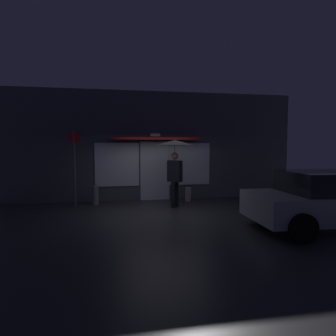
% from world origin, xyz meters
% --- Properties ---
extents(ground_plane, '(18.00, 18.00, 0.00)m').
position_xyz_m(ground_plane, '(0.00, 0.00, 0.00)').
color(ground_plane, '#2D2D33').
extents(building_facade, '(10.91, 1.00, 4.07)m').
position_xyz_m(building_facade, '(-0.00, 2.34, 2.02)').
color(building_facade, '#4C4C56').
rests_on(building_facade, ground).
extents(person_with_umbrella, '(1.28, 1.28, 2.23)m').
position_xyz_m(person_with_umbrella, '(0.45, 0.67, 1.78)').
color(person_with_umbrella, black).
rests_on(person_with_umbrella, ground).
extents(parked_car, '(4.03, 2.12, 1.42)m').
position_xyz_m(parked_car, '(3.70, -2.52, 0.73)').
color(parked_car, '#A5A8AD').
rests_on(parked_car, ground).
extents(street_sign_post, '(0.40, 0.07, 2.56)m').
position_xyz_m(street_sign_post, '(-2.82, 1.42, 1.45)').
color(street_sign_post, '#595B60').
rests_on(street_sign_post, ground).
extents(sidewalk_bollard, '(0.22, 0.22, 0.51)m').
position_xyz_m(sidewalk_bollard, '(1.16, 1.65, 0.26)').
color(sidewalk_bollard, '#B2A899').
rests_on(sidewalk_bollard, ground).
extents(sidewalk_bollard_2, '(0.23, 0.23, 0.66)m').
position_xyz_m(sidewalk_bollard_2, '(-2.17, 1.58, 0.33)').
color(sidewalk_bollard_2, slate).
rests_on(sidewalk_bollard_2, ground).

